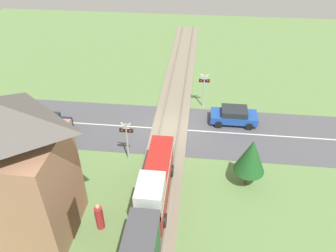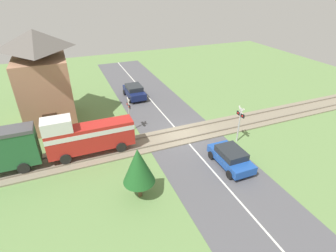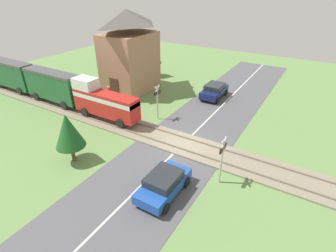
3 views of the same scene
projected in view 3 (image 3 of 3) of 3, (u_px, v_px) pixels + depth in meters
The scene contains 12 objects.
ground_plane at pixel (183, 145), 19.17m from camera, with size 60.00×60.00×0.00m, color #66894C.
road_surface at pixel (183, 144), 19.16m from camera, with size 48.00×6.40×0.02m.
track_bed at pixel (183, 144), 19.13m from camera, with size 2.80×48.00×0.24m.
train at pixel (51, 85), 24.60m from camera, with size 1.58×19.48×3.18m.
car_near_crossing at pixel (164, 183), 14.48m from camera, with size 3.63×1.86×1.32m.
car_far_side at pixel (214, 91), 26.44m from camera, with size 3.73×1.89×1.44m.
crossing_signal_west_approach at pixel (222, 155), 14.66m from camera, with size 0.90×0.18×3.07m.
crossing_signal_east_approach at pixel (157, 98), 21.75m from camera, with size 0.90×0.18×3.07m.
station_building at pixel (129, 53), 26.72m from camera, with size 5.80×4.39×8.17m.
pedestrian_by_station at pixel (109, 96), 25.16m from camera, with size 0.44×0.44×1.79m.
tree_by_station at pixel (153, 53), 31.43m from camera, with size 1.98×1.98×4.03m.
tree_roadside_hedge at pixel (68, 131), 16.39m from camera, with size 1.88×1.88×3.43m.
Camera 3 is at (-14.30, -7.37, 10.56)m, focal length 28.00 mm.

